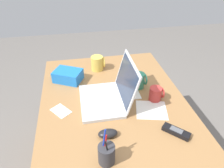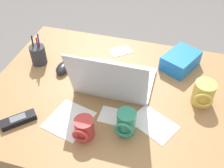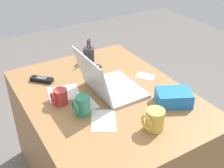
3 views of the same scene
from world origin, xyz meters
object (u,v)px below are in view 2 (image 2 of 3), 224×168
coffee_mug_spare (203,93)px  cordless_phone (18,120)px  computer_mouse (63,68)px  pen_holder (38,55)px  snack_bag (180,61)px  coffee_mug_white (84,129)px  coffee_mug_tall (126,123)px  laptop (114,80)px

coffee_mug_spare → cordless_phone: (0.70, 0.31, -0.04)m
computer_mouse → pen_holder: bearing=-11.1°
computer_mouse → coffee_mug_spare: coffee_mug_spare is taller
computer_mouse → snack_bag: snack_bag is taller
coffee_mug_white → cordless_phone: bearing=1.8°
coffee_mug_white → coffee_mug_tall: bearing=-157.2°
coffee_mug_tall → snack_bag: (-0.16, -0.46, -0.01)m
coffee_mug_white → snack_bag: bearing=-120.9°
computer_mouse → coffee_mug_white: coffee_mug_white is taller
coffee_mug_spare → coffee_mug_white: bearing=35.5°
coffee_mug_tall → pen_holder: bearing=-30.1°
coffee_mug_spare → cordless_phone: coffee_mug_spare is taller
laptop → computer_mouse: 0.28m
coffee_mug_white → pen_holder: pen_holder is taller
coffee_mug_tall → cordless_phone: bearing=9.3°
coffee_mug_white → coffee_mug_tall: coffee_mug_tall is taller
cordless_phone → coffee_mug_tall: bearing=-170.7°
cordless_phone → pen_holder: pen_holder is taller
cordless_phone → computer_mouse: bearing=-97.2°
computer_mouse → coffee_mug_white: bearing=125.6°
snack_bag → computer_mouse: bearing=18.9°
coffee_mug_white → cordless_phone: (0.28, 0.01, -0.03)m
computer_mouse → cordless_phone: computer_mouse is taller
coffee_mug_tall → coffee_mug_spare: (-0.27, -0.24, 0.00)m
laptop → pen_holder: laptop is taller
cordless_phone → coffee_mug_spare: bearing=-156.2°
snack_bag → laptop: bearing=41.3°
computer_mouse → laptop: bearing=169.2°
laptop → snack_bag: bearing=-138.7°
laptop → cordless_phone: 0.43m
computer_mouse → coffee_mug_white: 0.41m
laptop → coffee_mug_spare: size_ratio=3.19×
snack_bag → coffee_mug_tall: bearing=70.2°
coffee_mug_spare → snack_bag: 0.24m
computer_mouse → snack_bag: bearing=-160.6°
cordless_phone → snack_bag: (-0.58, -0.53, 0.03)m
coffee_mug_white → coffee_mug_spare: bearing=-144.5°
computer_mouse → coffee_mug_tall: size_ratio=0.95×
laptop → coffee_mug_white: bearing=82.4°
pen_holder → coffee_mug_tall: bearing=149.9°
laptop → coffee_mug_white: laptop is taller
computer_mouse → coffee_mug_white: size_ratio=1.14×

